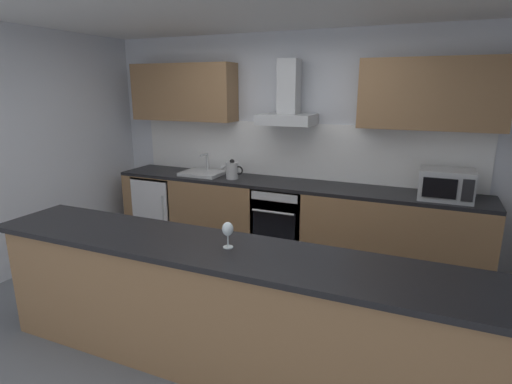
# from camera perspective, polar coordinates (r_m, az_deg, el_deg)

# --- Properties ---
(ground) EXTENTS (5.95, 4.75, 0.02)m
(ground) POSITION_cam_1_polar(r_m,az_deg,el_deg) (3.73, -4.26, -17.69)
(ground) COLOR slate
(wall_back) EXTENTS (5.95, 0.12, 2.60)m
(wall_back) POSITION_cam_1_polar(r_m,az_deg,el_deg) (4.99, 5.83, 6.72)
(wall_back) COLOR silver
(wall_back) RESTS_ON ground
(wall_left) EXTENTS (0.12, 4.75, 2.60)m
(wall_left) POSITION_cam_1_polar(r_m,az_deg,el_deg) (4.94, -31.77, 4.51)
(wall_left) COLOR silver
(wall_left) RESTS_ON ground
(backsplash_tile) EXTENTS (4.21, 0.02, 0.66)m
(backsplash_tile) POSITION_cam_1_polar(r_m,az_deg,el_deg) (4.93, 5.55, 5.81)
(backsplash_tile) COLOR white
(counter_back) EXTENTS (4.36, 0.60, 0.90)m
(counter_back) POSITION_cam_1_polar(r_m,az_deg,el_deg) (4.83, 4.20, -3.88)
(counter_back) COLOR olive
(counter_back) RESTS_ON ground
(counter_island) EXTENTS (3.59, 0.64, 0.94)m
(counter_island) POSITION_cam_1_polar(r_m,az_deg,el_deg) (2.95, -5.32, -16.11)
(counter_island) COLOR olive
(counter_island) RESTS_ON ground
(upper_cabinets) EXTENTS (4.30, 0.32, 0.70)m
(upper_cabinets) POSITION_cam_1_polar(r_m,az_deg,el_deg) (4.73, 5.15, 13.72)
(upper_cabinets) COLOR olive
(oven) EXTENTS (0.60, 0.62, 0.80)m
(oven) POSITION_cam_1_polar(r_m,az_deg,el_deg) (4.82, 3.72, -3.81)
(oven) COLOR slate
(oven) RESTS_ON ground
(refrigerator) EXTENTS (0.58, 0.60, 0.85)m
(refrigerator) POSITION_cam_1_polar(r_m,az_deg,el_deg) (5.60, -12.99, -1.87)
(refrigerator) COLOR white
(refrigerator) RESTS_ON ground
(microwave) EXTENTS (0.50, 0.38, 0.30)m
(microwave) POSITION_cam_1_polar(r_m,az_deg,el_deg) (4.39, 25.21, 0.96)
(microwave) COLOR #B7BABC
(microwave) RESTS_ON counter_back
(sink) EXTENTS (0.50, 0.40, 0.26)m
(sink) POSITION_cam_1_polar(r_m,az_deg,el_deg) (5.15, -7.53, 2.72)
(sink) COLOR silver
(sink) RESTS_ON counter_back
(kettle) EXTENTS (0.29, 0.15, 0.24)m
(kettle) POSITION_cam_1_polar(r_m,az_deg,el_deg) (4.89, -3.37, 3.10)
(kettle) COLOR #B7BABC
(kettle) RESTS_ON counter_back
(range_hood) EXTENTS (0.62, 0.45, 0.72)m
(range_hood) POSITION_cam_1_polar(r_m,az_deg,el_deg) (4.70, 4.54, 12.22)
(range_hood) COLOR #B7BABC
(wine_glass) EXTENTS (0.08, 0.08, 0.18)m
(wine_glass) POSITION_cam_1_polar(r_m,az_deg,el_deg) (2.69, -4.00, -5.37)
(wine_glass) COLOR silver
(wine_glass) RESTS_ON counter_island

